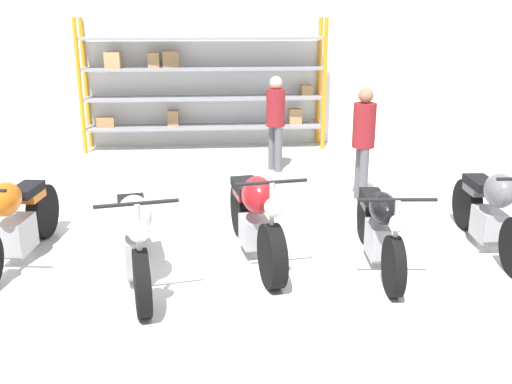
{
  "coord_description": "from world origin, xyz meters",
  "views": [
    {
      "loc": [
        -0.5,
        -5.67,
        2.61
      ],
      "look_at": [
        0.0,
        0.4,
        0.7
      ],
      "focal_mm": 40.0,
      "sensor_mm": 36.0,
      "label": 1
    }
  ],
  "objects": [
    {
      "name": "ground_plane",
      "position": [
        0.0,
        0.0,
        0.0
      ],
      "size": [
        30.0,
        30.0,
        0.0
      ],
      "primitive_type": "plane",
      "color": "silver"
    },
    {
      "name": "back_wall",
      "position": [
        0.0,
        6.09,
        1.8
      ],
      "size": [
        30.0,
        0.08,
        3.6
      ],
      "color": "white",
      "rests_on": "ground_plane"
    },
    {
      "name": "shelving_rack",
      "position": [
        -0.67,
        5.74,
        1.29
      ],
      "size": [
        4.77,
        0.63,
        2.55
      ],
      "color": "orange",
      "rests_on": "ground_plane"
    },
    {
      "name": "motorcycle_orange",
      "position": [
        -2.63,
        0.29,
        0.45
      ],
      "size": [
        0.64,
        2.15,
        1.05
      ],
      "rotation": [
        0.0,
        0.0,
        -1.7
      ],
      "color": "black",
      "rests_on": "ground_plane"
    },
    {
      "name": "motorcycle_white",
      "position": [
        -1.26,
        -0.31,
        0.48
      ],
      "size": [
        0.74,
        2.02,
        1.06
      ],
      "rotation": [
        0.0,
        0.0,
        -1.39
      ],
      "color": "black",
      "rests_on": "ground_plane"
    },
    {
      "name": "motorcycle_red",
      "position": [
        -0.03,
        0.18,
        0.48
      ],
      "size": [
        0.71,
        2.1,
        1.09
      ],
      "rotation": [
        0.0,
        0.0,
        -1.42
      ],
      "color": "black",
      "rests_on": "ground_plane"
    },
    {
      "name": "motorcycle_black",
      "position": [
        1.28,
        -0.12,
        0.44
      ],
      "size": [
        0.75,
        1.98,
        0.97
      ],
      "rotation": [
        0.0,
        0.0,
        -1.64
      ],
      "color": "black",
      "rests_on": "ground_plane"
    },
    {
      "name": "motorcycle_grey",
      "position": [
        2.67,
        0.19,
        0.46
      ],
      "size": [
        0.6,
        2.04,
        1.05
      ],
      "rotation": [
        0.0,
        0.0,
        -1.63
      ],
      "color": "black",
      "rests_on": "ground_plane"
    },
    {
      "name": "person_browsing",
      "position": [
        0.62,
        3.88,
        0.95
      ],
      "size": [
        0.44,
        0.44,
        1.62
      ],
      "rotation": [
        0.0,
        0.0,
        3.66
      ],
      "color": "#595960",
      "rests_on": "ground_plane"
    },
    {
      "name": "person_near_rack",
      "position": [
        1.68,
        2.13,
        0.96
      ],
      "size": [
        0.34,
        0.34,
        1.63
      ],
      "rotation": [
        0.0,
        0.0,
        3.22
      ],
      "color": "#595960",
      "rests_on": "ground_plane"
    }
  ]
}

